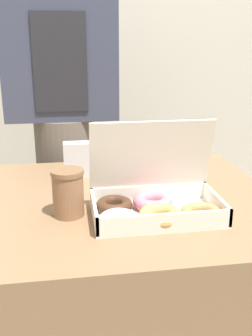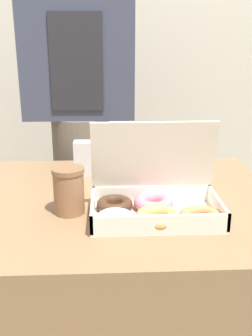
# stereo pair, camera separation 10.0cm
# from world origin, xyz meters

# --- Properties ---
(wall_back) EXTENTS (10.00, 0.05, 2.60)m
(wall_back) POSITION_xyz_m (0.00, 1.17, 1.30)
(wall_back) COLOR beige
(wall_back) RESTS_ON ground_plane
(table) EXTENTS (0.96, 0.76, 0.74)m
(table) POSITION_xyz_m (0.00, 0.00, 0.37)
(table) COLOR brown
(table) RESTS_ON ground_plane
(donut_box) EXTENTS (0.33, 0.23, 0.24)m
(donut_box) POSITION_xyz_m (0.09, -0.13, 0.78)
(donut_box) COLOR white
(donut_box) RESTS_ON table
(coffee_cup) EXTENTS (0.08, 0.08, 0.12)m
(coffee_cup) POSITION_xyz_m (-0.13, -0.09, 0.81)
(coffee_cup) COLOR #8C6042
(coffee_cup) RESTS_ON table
(napkin_holder) EXTENTS (0.12, 0.05, 0.12)m
(napkin_holder) POSITION_xyz_m (-0.08, 0.22, 0.80)
(napkin_holder) COLOR silver
(napkin_holder) RESTS_ON table
(person_customer) EXTENTS (0.44, 0.24, 1.64)m
(person_customer) POSITION_xyz_m (-0.13, 0.56, 0.88)
(person_customer) COLOR #665B51
(person_customer) RESTS_ON ground_plane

